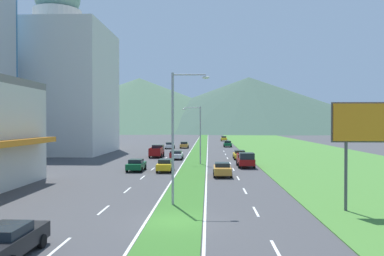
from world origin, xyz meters
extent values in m
plane|color=#424244|center=(0.00, 0.00, 0.00)|extent=(600.00, 600.00, 0.00)
cube|color=#387028|center=(0.00, 60.00, 0.03)|extent=(3.20, 240.00, 0.06)
cube|color=#477F33|center=(20.60, 60.00, 0.03)|extent=(24.00, 240.00, 0.06)
cube|color=silver|center=(-5.10, -4.76, 0.01)|extent=(0.16, 2.80, 0.01)
cube|color=silver|center=(-5.10, 2.86, 0.01)|extent=(0.16, 2.80, 0.01)
cube|color=silver|center=(-5.10, 10.48, 0.01)|extent=(0.16, 2.80, 0.01)
cube|color=silver|center=(-5.10, 18.10, 0.01)|extent=(0.16, 2.80, 0.01)
cube|color=silver|center=(-5.10, 25.72, 0.01)|extent=(0.16, 2.80, 0.01)
cube|color=silver|center=(-5.10, 33.34, 0.01)|extent=(0.16, 2.80, 0.01)
cube|color=silver|center=(-5.10, 40.96, 0.01)|extent=(0.16, 2.80, 0.01)
cube|color=silver|center=(-5.10, 48.58, 0.01)|extent=(0.16, 2.80, 0.01)
cube|color=silver|center=(-5.10, 56.20, 0.01)|extent=(0.16, 2.80, 0.01)
cube|color=silver|center=(5.10, -4.76, 0.01)|extent=(0.16, 2.80, 0.01)
cube|color=silver|center=(5.10, 2.86, 0.01)|extent=(0.16, 2.80, 0.01)
cube|color=silver|center=(5.10, 10.48, 0.01)|extent=(0.16, 2.80, 0.01)
cube|color=silver|center=(5.10, 18.10, 0.01)|extent=(0.16, 2.80, 0.01)
cube|color=silver|center=(5.10, 25.72, 0.01)|extent=(0.16, 2.80, 0.01)
cube|color=silver|center=(5.10, 33.34, 0.01)|extent=(0.16, 2.80, 0.01)
cube|color=silver|center=(5.10, 40.96, 0.01)|extent=(0.16, 2.80, 0.01)
cube|color=silver|center=(5.10, 48.58, 0.01)|extent=(0.16, 2.80, 0.01)
cube|color=silver|center=(5.10, 56.20, 0.01)|extent=(0.16, 2.80, 0.01)
cube|color=silver|center=(-1.75, 60.00, 0.01)|extent=(0.16, 240.00, 0.01)
cube|color=silver|center=(1.75, 60.00, 0.01)|extent=(0.16, 240.00, 0.01)
cube|color=silver|center=(-27.14, 50.50, 12.03)|extent=(19.40, 19.40, 24.05)
cylinder|color=beige|center=(-27.14, 50.50, 25.78)|extent=(9.05, 9.05, 3.45)
cube|color=beige|center=(-31.26, 70.43, 9.39)|extent=(12.06, 12.06, 18.78)
cone|color=#47664C|center=(-48.95, 258.44, 19.33)|extent=(201.96, 201.96, 38.65)
cone|color=#3D5647|center=(31.19, 257.57, 19.39)|extent=(210.07, 210.07, 38.79)
cone|color=#516B56|center=(51.08, 294.55, 12.92)|extent=(139.16, 139.16, 25.84)
cylinder|color=#99999E|center=(-0.58, 4.63, 4.73)|extent=(0.18, 0.18, 9.45)
cylinder|color=#99999E|center=(0.60, 4.67, 9.30)|extent=(2.36, 0.17, 0.10)
ellipsoid|color=silver|center=(1.78, 4.70, 9.10)|extent=(0.56, 0.28, 0.20)
cylinder|color=#99999E|center=(0.82, 31.41, 4.07)|extent=(0.18, 0.18, 8.15)
cylinder|color=#99999E|center=(-0.33, 31.52, 8.00)|extent=(2.31, 0.32, 0.10)
ellipsoid|color=silver|center=(-1.48, 31.63, 7.80)|extent=(0.56, 0.28, 0.20)
cylinder|color=#4C4C51|center=(11.06, 3.17, 2.34)|extent=(0.20, 0.20, 4.68)
cube|color=orange|center=(13.11, 3.07, 5.91)|extent=(5.85, 0.16, 2.47)
cube|color=#4C4C51|center=(13.11, 3.19, 5.91)|extent=(6.05, 0.08, 2.67)
cube|color=#C6842D|center=(-3.60, 65.46, 0.63)|extent=(1.77, 4.12, 0.62)
cube|color=black|center=(-3.60, 65.30, 1.21)|extent=(1.53, 1.81, 0.53)
cylinder|color=black|center=(-4.45, 66.74, 0.32)|extent=(0.22, 0.64, 0.64)
cylinder|color=black|center=(-2.75, 66.74, 0.32)|extent=(0.22, 0.64, 0.64)
cylinder|color=black|center=(-4.45, 64.18, 0.32)|extent=(0.22, 0.64, 0.64)
cylinder|color=black|center=(-2.75, 64.18, 0.32)|extent=(0.22, 0.64, 0.64)
cube|color=#0C5128|center=(-6.82, 23.69, 0.65)|extent=(1.83, 4.20, 0.66)
cube|color=black|center=(-6.82, 23.52, 1.22)|extent=(1.57, 1.85, 0.46)
cylinder|color=black|center=(-7.70, 24.99, 0.32)|extent=(0.22, 0.64, 0.64)
cylinder|color=black|center=(-5.94, 24.99, 0.32)|extent=(0.22, 0.64, 0.64)
cylinder|color=black|center=(-7.70, 22.39, 0.32)|extent=(0.22, 0.64, 0.64)
cylinder|color=black|center=(-5.94, 22.39, 0.32)|extent=(0.22, 0.64, 0.64)
cube|color=yellow|center=(6.85, 99.66, 0.69)|extent=(1.79, 4.16, 0.74)
cube|color=black|center=(6.85, 99.83, 1.31)|extent=(1.54, 1.83, 0.50)
cylinder|color=black|center=(7.71, 98.37, 0.32)|extent=(0.22, 0.64, 0.64)
cylinder|color=black|center=(5.99, 98.37, 0.32)|extent=(0.22, 0.64, 0.64)
cylinder|color=black|center=(7.71, 100.95, 0.32)|extent=(0.22, 0.64, 0.64)
cylinder|color=black|center=(5.99, 100.95, 0.32)|extent=(0.22, 0.64, 0.64)
cube|color=black|center=(-6.69, -6.40, 0.69)|extent=(1.75, 4.62, 0.75)
cube|color=black|center=(-6.69, -6.58, 1.28)|extent=(1.50, 2.03, 0.41)
cylinder|color=black|center=(-7.53, -4.97, 0.32)|extent=(0.22, 0.64, 0.64)
cylinder|color=black|center=(-5.85, -4.97, 0.32)|extent=(0.22, 0.64, 0.64)
cube|color=silver|center=(-6.74, 63.54, 0.63)|extent=(1.82, 4.47, 0.62)
cube|color=black|center=(-6.74, 63.36, 1.18)|extent=(1.57, 1.97, 0.49)
cylinder|color=black|center=(-7.61, 64.92, 0.32)|extent=(0.22, 0.64, 0.64)
cylinder|color=black|center=(-5.86, 64.92, 0.32)|extent=(0.22, 0.64, 0.64)
cylinder|color=black|center=(-7.61, 62.15, 0.32)|extent=(0.22, 0.64, 0.64)
cylinder|color=black|center=(-5.86, 62.15, 0.32)|extent=(0.22, 0.64, 0.64)
cube|color=#0C5128|center=(6.58, 70.23, 0.64)|extent=(1.79, 4.18, 0.65)
cube|color=black|center=(6.58, 70.40, 1.22)|extent=(1.54, 1.84, 0.51)
cylinder|color=black|center=(7.44, 68.94, 0.32)|extent=(0.22, 0.64, 0.64)
cylinder|color=black|center=(5.72, 68.94, 0.32)|extent=(0.22, 0.64, 0.64)
cylinder|color=black|center=(7.44, 71.53, 0.32)|extent=(0.22, 0.64, 0.64)
cylinder|color=black|center=(5.72, 71.53, 0.32)|extent=(0.22, 0.64, 0.64)
cube|color=yellow|center=(6.98, 39.31, 0.63)|extent=(1.86, 4.72, 0.61)
cube|color=black|center=(6.98, 39.50, 1.17)|extent=(1.60, 2.08, 0.48)
cylinder|color=black|center=(7.87, 37.85, 0.32)|extent=(0.22, 0.64, 0.64)
cylinder|color=black|center=(6.08, 37.85, 0.32)|extent=(0.22, 0.64, 0.64)
cylinder|color=black|center=(7.87, 40.77, 0.32)|extent=(0.22, 0.64, 0.64)
cylinder|color=black|center=(6.08, 40.77, 0.32)|extent=(0.22, 0.64, 0.64)
cube|color=silver|center=(-3.16, 38.71, 0.63)|extent=(1.86, 4.19, 0.62)
cube|color=black|center=(-3.16, 38.54, 1.15)|extent=(1.60, 1.84, 0.43)
cylinder|color=black|center=(-4.05, 40.01, 0.32)|extent=(0.22, 0.64, 0.64)
cylinder|color=black|center=(-2.27, 40.01, 0.32)|extent=(0.22, 0.64, 0.64)
cylinder|color=black|center=(-4.05, 37.41, 0.32)|extent=(0.22, 0.64, 0.64)
cylinder|color=black|center=(-2.27, 37.41, 0.32)|extent=(0.22, 0.64, 0.64)
cube|color=yellow|center=(-3.25, 23.38, 0.68)|extent=(1.70, 4.46, 0.71)
cube|color=black|center=(-3.25, 23.20, 1.26)|extent=(1.47, 1.96, 0.46)
cylinder|color=black|center=(-4.06, 24.76, 0.32)|extent=(0.22, 0.64, 0.64)
cylinder|color=black|center=(-2.43, 24.76, 0.32)|extent=(0.22, 0.64, 0.64)
cylinder|color=black|center=(-4.06, 22.00, 0.32)|extent=(0.22, 0.64, 0.64)
cylinder|color=black|center=(-2.43, 22.00, 0.32)|extent=(0.22, 0.64, 0.64)
cube|color=#C6842D|center=(3.48, 19.45, 0.69)|extent=(1.85, 4.14, 0.73)
cube|color=black|center=(3.48, 19.62, 1.27)|extent=(1.59, 1.82, 0.43)
cylinder|color=black|center=(4.37, 18.17, 0.32)|extent=(0.22, 0.64, 0.64)
cylinder|color=black|center=(2.60, 18.17, 0.32)|extent=(0.22, 0.64, 0.64)
cylinder|color=black|center=(4.37, 20.74, 0.32)|extent=(0.22, 0.64, 0.64)
cylinder|color=black|center=(2.60, 20.74, 0.32)|extent=(0.22, 0.64, 0.64)
cube|color=maroon|center=(6.86, 28.48, 0.80)|extent=(2.00, 5.40, 0.80)
cube|color=black|center=(6.86, 26.88, 1.60)|extent=(1.84, 2.00, 0.80)
cube|color=maroon|center=(7.80, 29.58, 1.42)|extent=(0.10, 3.20, 0.44)
cube|color=maroon|center=(5.92, 29.58, 1.42)|extent=(0.10, 3.20, 0.44)
cube|color=maroon|center=(6.86, 31.13, 1.42)|extent=(1.84, 0.10, 0.44)
cylinder|color=black|center=(7.82, 26.86, 0.40)|extent=(0.26, 0.80, 0.80)
cylinder|color=black|center=(5.90, 26.86, 0.40)|extent=(0.26, 0.80, 0.80)
cylinder|color=black|center=(7.82, 30.10, 0.40)|extent=(0.26, 0.80, 0.80)
cylinder|color=black|center=(5.90, 30.10, 0.40)|extent=(0.26, 0.80, 0.80)
cube|color=maroon|center=(-6.85, 42.28, 0.80)|extent=(2.00, 5.40, 0.80)
cube|color=black|center=(-6.85, 43.88, 1.60)|extent=(1.84, 2.00, 0.80)
cube|color=maroon|center=(-7.79, 41.18, 1.42)|extent=(0.10, 3.20, 0.44)
cube|color=maroon|center=(-5.91, 41.18, 1.42)|extent=(0.10, 3.20, 0.44)
cube|color=maroon|center=(-6.85, 39.63, 1.42)|extent=(1.84, 0.10, 0.44)
cylinder|color=black|center=(-7.81, 43.90, 0.40)|extent=(0.26, 0.80, 0.80)
cylinder|color=black|center=(-5.89, 43.90, 0.40)|extent=(0.26, 0.80, 0.80)
cylinder|color=black|center=(-7.81, 40.66, 0.40)|extent=(0.26, 0.80, 0.80)
cylinder|color=black|center=(-5.89, 40.66, 0.40)|extent=(0.26, 0.80, 0.80)
cylinder|color=black|center=(-3.45, 32.72, 0.30)|extent=(0.10, 0.60, 0.60)
cylinder|color=black|center=(-3.45, 31.32, 0.30)|extent=(0.12, 0.60, 0.60)
cube|color=#C6842D|center=(-3.45, 32.02, 0.47)|extent=(0.20, 1.12, 0.25)
ellipsoid|color=#C6842D|center=(-3.45, 32.22, 0.83)|extent=(0.24, 0.44, 0.24)
cube|color=maroon|center=(-3.45, 31.92, 1.20)|extent=(0.36, 0.28, 0.70)
sphere|color=black|center=(-3.45, 31.97, 1.67)|extent=(0.26, 0.26, 0.26)
camera|label=1|loc=(1.96, -22.60, 5.90)|focal=35.93mm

